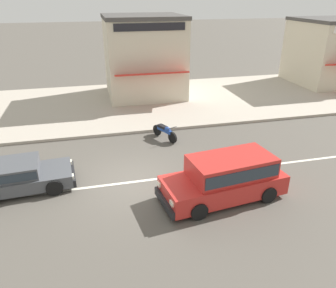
{
  "coord_description": "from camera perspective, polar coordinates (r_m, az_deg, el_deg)",
  "views": [
    {
      "loc": [
        -1.34,
        -10.93,
        6.69
      ],
      "look_at": [
        1.66,
        1.42,
        0.8
      ],
      "focal_mm": 35.0,
      "sensor_mm": 36.0,
      "label": 1
    }
  ],
  "objects": [
    {
      "name": "hatchback_dark_grey_4",
      "position": [
        13.29,
        -24.5,
        -4.92
      ],
      "size": [
        3.7,
        2.05,
        1.1
      ],
      "color": "#47494F",
      "rests_on": "ground"
    },
    {
      "name": "shopfront_mid_block",
      "position": [
        29.0,
        26.12,
        14.28
      ],
      "size": [
        4.84,
        6.06,
        4.82
      ],
      "color": "beige",
      "rests_on": "kerb_strip"
    },
    {
      "name": "kerb_strip",
      "position": [
        21.73,
        -9.53,
        6.8
      ],
      "size": [
        68.0,
        10.0,
        0.15
      ],
      "primitive_type": "cube",
      "color": "#ADA393",
      "rests_on": "ground"
    },
    {
      "name": "motorcycle_0",
      "position": [
        16.29,
        -0.56,
        2.23
      ],
      "size": [
        0.95,
        1.65,
        0.8
      ],
      "color": "black",
      "rests_on": "ground"
    },
    {
      "name": "shopfront_corner_warung",
      "position": [
        22.92,
        -4.2,
        14.99
      ],
      "size": [
        5.1,
        5.67,
        5.26
      ],
      "color": "beige",
      "rests_on": "kerb_strip"
    },
    {
      "name": "minivan_red_3",
      "position": [
        11.7,
        10.16,
        -5.53
      ],
      "size": [
        4.61,
        2.26,
        1.56
      ],
      "color": "red",
      "rests_on": "ground"
    },
    {
      "name": "lane_centre_stripe",
      "position": [
        12.88,
        -5.74,
        -6.54
      ],
      "size": [
        50.4,
        0.14,
        0.01
      ],
      "primitive_type": "cube",
      "color": "silver",
      "rests_on": "ground"
    },
    {
      "name": "ground_plane",
      "position": [
        12.88,
        -5.74,
        -6.55
      ],
      "size": [
        160.0,
        160.0,
        0.0
      ],
      "primitive_type": "plane",
      "color": "#544F47"
    }
  ]
}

